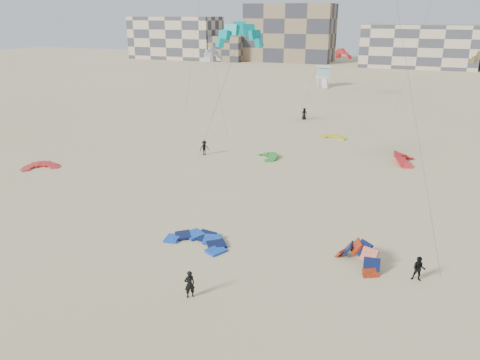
% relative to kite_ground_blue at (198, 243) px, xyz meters
% --- Properties ---
extents(ground, '(320.00, 320.00, 0.00)m').
position_rel_kite_ground_blue_xyz_m(ground, '(1.68, -4.63, 0.00)').
color(ground, '#CCBD89').
rests_on(ground, ground).
extents(kite_ground_blue, '(4.91, 5.09, 0.83)m').
position_rel_kite_ground_blue_xyz_m(kite_ground_blue, '(0.00, 0.00, 0.00)').
color(kite_ground_blue, blue).
rests_on(kite_ground_blue, ground).
extents(kite_ground_orange, '(4.75, 4.75, 3.33)m').
position_rel_kite_ground_blue_xyz_m(kite_ground_orange, '(10.88, 0.90, 0.00)').
color(kite_ground_orange, red).
rests_on(kite_ground_orange, ground).
extents(kite_ground_red, '(4.96, 4.99, 1.23)m').
position_rel_kite_ground_blue_xyz_m(kite_ground_red, '(-22.57, 9.45, 0.00)').
color(kite_ground_red, red).
rests_on(kite_ground_red, ground).
extents(kite_ground_green, '(4.35, 4.30, 1.66)m').
position_rel_kite_ground_blue_xyz_m(kite_ground_green, '(-1.60, 21.23, 0.00)').
color(kite_ground_green, green).
rests_on(kite_ground_green, ground).
extents(kite_ground_red_far, '(4.03, 3.84, 3.44)m').
position_rel_kite_ground_blue_xyz_m(kite_ground_red_far, '(12.72, 24.63, 0.00)').
color(kite_ground_red_far, red).
rests_on(kite_ground_red_far, ground).
extents(kite_ground_yellow, '(3.11, 3.28, 0.60)m').
position_rel_kite_ground_blue_xyz_m(kite_ground_yellow, '(3.65, 32.60, 0.00)').
color(kite_ground_yellow, '#E8B005').
rests_on(kite_ground_yellow, ground).
extents(kitesurfer_main, '(0.72, 0.71, 1.67)m').
position_rel_kite_ground_blue_xyz_m(kitesurfer_main, '(2.48, -6.13, 0.83)').
color(kitesurfer_main, black).
rests_on(kitesurfer_main, ground).
extents(kitesurfer_b, '(0.77, 0.61, 1.57)m').
position_rel_kite_ground_blue_xyz_m(kitesurfer_b, '(14.49, 0.28, 0.78)').
color(kitesurfer_b, black).
rests_on(kitesurfer_b, ground).
extents(kitesurfer_c, '(1.18, 1.21, 1.66)m').
position_rel_kite_ground_blue_xyz_m(kitesurfer_c, '(-8.64, 19.78, 0.83)').
color(kitesurfer_c, black).
rests_on(kitesurfer_c, ground).
extents(kitesurfer_e, '(1.00, 0.85, 1.74)m').
position_rel_kite_ground_blue_xyz_m(kitesurfer_e, '(-2.45, 42.12, 0.87)').
color(kitesurfer_e, black).
rests_on(kitesurfer_e, ground).
extents(kite_fly_teal_a, '(8.24, 5.64, 13.59)m').
position_rel_kite_ground_blue_xyz_m(kite_fly_teal_a, '(-1.26, 11.60, 13.22)').
color(kite_fly_teal_a, '#06AFA3').
rests_on(kite_fly_teal_a, ground).
extents(kite_fly_grey, '(5.28, 5.72, 10.11)m').
position_rel_kite_ground_blue_xyz_m(kite_fly_grey, '(-11.71, 29.55, 9.99)').
color(kite_fly_grey, silver).
rests_on(kite_fly_grey, ground).
extents(kite_fly_red, '(7.44, 8.80, 8.58)m').
position_rel_kite_ground_blue_xyz_m(kite_fly_red, '(-0.45, 62.53, 8.00)').
color(kite_fly_red, red).
rests_on(kite_fly_red, ground).
extents(lifeguard_tower_far, '(3.79, 6.31, 4.31)m').
position_rel_kite_ground_blue_xyz_m(lifeguard_tower_far, '(-6.58, 76.97, 2.14)').
color(lifeguard_tower_far, white).
rests_on(lifeguard_tower_far, ground).
extents(condo_west_a, '(30.00, 15.00, 14.00)m').
position_rel_kite_ground_blue_xyz_m(condo_west_a, '(-68.32, 125.37, 7.00)').
color(condo_west_a, beige).
rests_on(condo_west_a, ground).
extents(condo_west_b, '(28.00, 14.00, 18.00)m').
position_rel_kite_ground_blue_xyz_m(condo_west_b, '(-28.32, 129.37, 9.00)').
color(condo_west_b, '#877051').
rests_on(condo_west_b, ground).
extents(condo_mid, '(32.00, 16.00, 12.00)m').
position_rel_kite_ground_blue_xyz_m(condo_mid, '(11.68, 125.37, 6.00)').
color(condo_mid, beige).
rests_on(condo_mid, ground).
extents(condo_fill_left, '(12.00, 10.00, 8.00)m').
position_rel_kite_ground_blue_xyz_m(condo_fill_left, '(-48.32, 123.37, 4.00)').
color(condo_fill_left, '#877051').
rests_on(condo_fill_left, ground).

